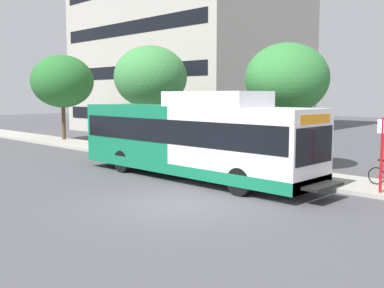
{
  "coord_description": "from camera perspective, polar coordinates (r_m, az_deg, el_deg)",
  "views": [
    {
      "loc": [
        -9.42,
        -10.19,
        3.51
      ],
      "look_at": [
        2.89,
        1.98,
        1.6
      ],
      "focal_mm": 41.76,
      "sensor_mm": 36.0,
      "label": 1
    }
  ],
  "objects": [
    {
      "name": "street_tree_far_block",
      "position": [
        35.15,
        -16.22,
        7.68
      ],
      "size": [
        4.62,
        4.62,
        6.34
      ],
      "color": "#4C3823",
      "rests_on": "sidewalk_curb"
    },
    {
      "name": "street_tree_near_stop",
      "position": [
        20.64,
        12.02,
        8.14
      ],
      "size": [
        3.75,
        3.75,
        5.69
      ],
      "color": "#4C3823",
      "rests_on": "sidewalk_curb"
    },
    {
      "name": "ground_plane",
      "position": [
        20.78,
        -17.72,
        -3.73
      ],
      "size": [
        120.0,
        120.0,
        0.0
      ],
      "primitive_type": "plane",
      "color": "#4C4C51"
    },
    {
      "name": "sidewalk_curb",
      "position": [
        23.31,
        0.08,
        -2.18
      ],
      "size": [
        3.0,
        56.0,
        0.14
      ],
      "primitive_type": "cube",
      "color": "#A8A399",
      "rests_on": "ground"
    },
    {
      "name": "transit_bus",
      "position": [
        18.67,
        -0.09,
        0.75
      ],
      "size": [
        2.58,
        12.25,
        3.65
      ],
      "color": "white",
      "rests_on": "ground"
    },
    {
      "name": "bus_stop_sign_pole",
      "position": [
        16.64,
        23.1,
        -0.63
      ],
      "size": [
        0.1,
        0.36,
        2.6
      ],
      "color": "red",
      "rests_on": "sidewalk_curb"
    },
    {
      "name": "street_tree_mid_block",
      "position": [
        27.27,
        -5.31,
        8.49
      ],
      "size": [
        4.4,
        4.4,
        6.3
      ],
      "color": "#4C3823",
      "rests_on": "sidewalk_curb"
    }
  ]
}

